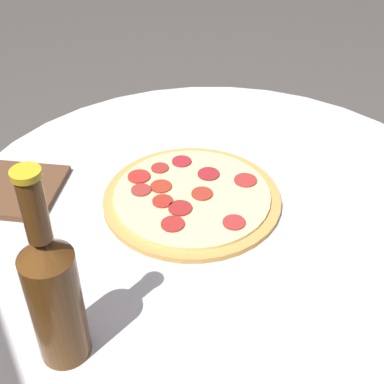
{
  "coord_description": "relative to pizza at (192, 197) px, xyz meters",
  "views": [
    {
      "loc": [
        -0.61,
        0.39,
        1.34
      ],
      "look_at": [
        0.05,
        0.03,
        0.76
      ],
      "focal_mm": 50.0,
      "sensor_mm": 36.0,
      "label": 1
    }
  ],
  "objects": [
    {
      "name": "table",
      "position": [
        -0.05,
        -0.03,
        -0.2
      ],
      "size": [
        0.96,
        0.96,
        0.74
      ],
      "color": "silver",
      "rests_on": "ground_plane"
    },
    {
      "name": "pizza",
      "position": [
        0.0,
        0.0,
        0.0
      ],
      "size": [
        0.32,
        0.32,
        0.02
      ],
      "color": "#C68E47",
      "rests_on": "table"
    },
    {
      "name": "beer_bottle",
      "position": [
        -0.2,
        0.3,
        0.1
      ],
      "size": [
        0.07,
        0.07,
        0.29
      ],
      "color": "#563314",
      "rests_on": "table"
    },
    {
      "name": "pizza_paddle",
      "position": [
        0.19,
        0.29,
        -0.0
      ],
      "size": [
        0.24,
        0.28,
        0.02
      ],
      "rotation": [
        0.0,
        0.0,
        0.94
      ],
      "color": "brown",
      "rests_on": "table"
    }
  ]
}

